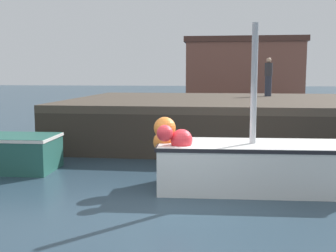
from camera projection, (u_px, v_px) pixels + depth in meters
The scene contains 6 objects.
ground at pixel (173, 207), 8.39m from camera, with size 120.00×160.00×0.10m.
pier at pixel (224, 106), 16.07m from camera, with size 11.94×8.82×1.64m.
fishing_boat_near_left at pixel (5, 151), 11.29m from camera, with size 2.85×1.59×0.96m.
fishing_boat_near_right at pixel (247, 163), 9.37m from camera, with size 4.43×1.79×3.72m.
dockworker at pixel (268, 77), 18.08m from camera, with size 0.34×0.34×1.67m.
warehouse at pixel (243, 70), 38.89m from camera, with size 10.80×5.50×5.90m.
Camera 1 is at (0.92, -8.07, 2.63)m, focal length 44.38 mm.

